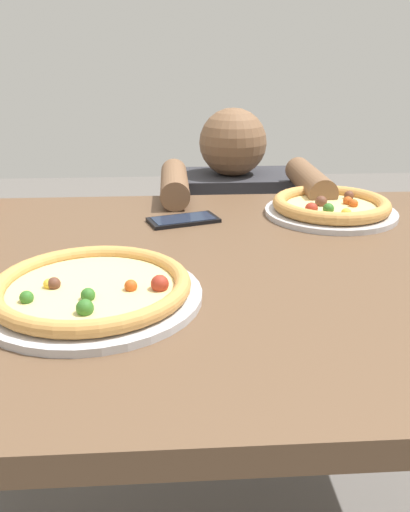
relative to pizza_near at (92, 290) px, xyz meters
The scene contains 5 objects.
dining_table 0.28m from the pizza_near, 33.54° to the left, with size 1.38×0.95×0.75m.
pizza_near is the anchor object (origin of this frame).
pizza_far 0.64m from the pizza_near, 40.57° to the left, with size 0.30×0.30×0.04m.
cell_phone 0.41m from the pizza_near, 68.95° to the left, with size 0.17×0.12×0.01m.
diner_seated 0.94m from the pizza_near, 69.65° to the left, with size 0.42×0.52×0.95m.
Camera 1 is at (-0.09, -0.89, 1.11)m, focal length 38.30 mm.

